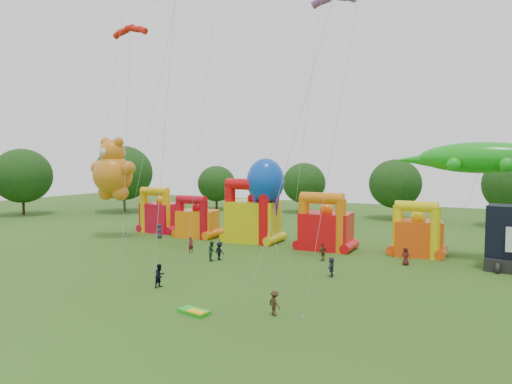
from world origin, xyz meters
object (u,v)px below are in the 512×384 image
at_px(teddy_bear_kite, 113,175).
at_px(octopus_kite, 268,203).
at_px(bouncy_castle_2, 252,218).
at_px(gecko_kite, 472,183).
at_px(spectator_0, 159,231).
at_px(spectator_4, 323,252).
at_px(bouncy_castle_0, 161,215).

bearing_deg(teddy_bear_kite, octopus_kite, 12.65).
distance_m(bouncy_castle_2, gecko_kite, 23.43).
height_order(gecko_kite, spectator_0, gecko_kite).
height_order(octopus_kite, spectator_4, octopus_kite).
bearing_deg(bouncy_castle_2, bouncy_castle_0, 176.98).
xyz_separation_m(bouncy_castle_0, bouncy_castle_2, (14.06, -0.74, 0.51)).
distance_m(bouncy_castle_2, spectator_0, 11.63).
bearing_deg(teddy_bear_kite, gecko_kite, 8.12).
relative_size(octopus_kite, spectator_0, 5.53).
xyz_separation_m(bouncy_castle_2, spectator_4, (10.70, -5.97, -1.99)).
distance_m(bouncy_castle_0, octopus_kite, 16.97).
bearing_deg(spectator_4, spectator_0, -64.80).
bearing_deg(spectator_0, octopus_kite, 17.64).
relative_size(gecko_kite, spectator_4, 8.95).
bearing_deg(bouncy_castle_0, octopus_kite, -6.66).
bearing_deg(spectator_4, octopus_kite, -88.24).
xyz_separation_m(gecko_kite, octopus_kite, (-20.36, -1.37, -2.67)).
bearing_deg(spectator_0, bouncy_castle_2, 25.57).
relative_size(teddy_bear_kite, gecko_kite, 0.86).
xyz_separation_m(bouncy_castle_2, teddy_bear_kite, (-16.16, -5.42, 4.84)).
xyz_separation_m(spectator_0, spectator_4, (21.69, -2.71, -0.08)).
xyz_separation_m(teddy_bear_kite, spectator_0, (5.16, 2.16, -6.74)).
bearing_deg(teddy_bear_kite, bouncy_castle_0, 71.21).
bearing_deg(teddy_bear_kite, bouncy_castle_2, 18.55).
bearing_deg(octopus_kite, bouncy_castle_2, 155.29).
height_order(teddy_bear_kite, spectator_0, teddy_bear_kite).
bearing_deg(gecko_kite, spectator_0, -174.24).
bearing_deg(spectator_0, teddy_bear_kite, -148.29).
bearing_deg(spectator_4, teddy_bear_kite, -58.86).
bearing_deg(spectator_0, spectator_4, 1.92).
relative_size(octopus_kite, spectator_4, 6.12).
bearing_deg(spectator_4, gecko_kite, 148.87).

